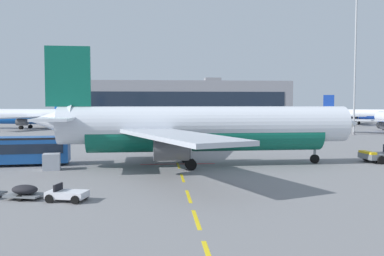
{
  "coord_description": "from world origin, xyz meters",
  "views": [
    {
      "loc": [
        15.86,
        -22.06,
        6.5
      ],
      "look_at": [
        19.87,
        26.03,
        3.64
      ],
      "focal_mm": 38.67,
      "sensor_mm": 36.0,
      "label": 1
    }
  ],
  "objects_px": {
    "airliner_foreground": "(201,128)",
    "airliner_far_right": "(363,115)",
    "uld_cargo_container": "(52,162)",
    "baggage_train": "(5,191)",
    "apron_shuttle_bus": "(10,149)",
    "apron_light_mast_far": "(356,47)",
    "airliner_mid_left": "(21,116)"
  },
  "relations": [
    {
      "from": "airliner_foreground",
      "to": "airliner_far_right",
      "type": "relative_size",
      "value": 1.39
    },
    {
      "from": "airliner_foreground",
      "to": "apron_light_mast_far",
      "type": "height_order",
      "value": "apron_light_mast_far"
    },
    {
      "from": "airliner_mid_left",
      "to": "baggage_train",
      "type": "relative_size",
      "value": 2.46
    },
    {
      "from": "airliner_mid_left",
      "to": "uld_cargo_container",
      "type": "height_order",
      "value": "airliner_mid_left"
    },
    {
      "from": "apron_shuttle_bus",
      "to": "uld_cargo_container",
      "type": "relative_size",
      "value": 6.67
    },
    {
      "from": "baggage_train",
      "to": "uld_cargo_container",
      "type": "xyz_separation_m",
      "value": [
        0.07,
        12.19,
        0.27
      ]
    },
    {
      "from": "airliner_far_right",
      "to": "apron_light_mast_far",
      "type": "bearing_deg",
      "value": -119.3
    },
    {
      "from": "baggage_train",
      "to": "uld_cargo_container",
      "type": "height_order",
      "value": "uld_cargo_container"
    },
    {
      "from": "airliner_far_right",
      "to": "apron_shuttle_bus",
      "type": "distance_m",
      "value": 112.36
    },
    {
      "from": "airliner_foreground",
      "to": "apron_shuttle_bus",
      "type": "height_order",
      "value": "airliner_foreground"
    },
    {
      "from": "apron_shuttle_bus",
      "to": "uld_cargo_container",
      "type": "height_order",
      "value": "apron_shuttle_bus"
    },
    {
      "from": "airliner_foreground",
      "to": "uld_cargo_container",
      "type": "xyz_separation_m",
      "value": [
        -14.9,
        -1.61,
        -3.15
      ]
    },
    {
      "from": "airliner_far_right",
      "to": "baggage_train",
      "type": "xyz_separation_m",
      "value": [
        -74.3,
        -94.97,
        -2.47
      ]
    },
    {
      "from": "apron_light_mast_far",
      "to": "airliner_foreground",
      "type": "bearing_deg",
      "value": -132.14
    },
    {
      "from": "airliner_mid_left",
      "to": "baggage_train",
      "type": "height_order",
      "value": "airliner_mid_left"
    },
    {
      "from": "apron_light_mast_far",
      "to": "uld_cargo_container",
      "type": "bearing_deg",
      "value": -140.83
    },
    {
      "from": "apron_shuttle_bus",
      "to": "baggage_train",
      "type": "relative_size",
      "value": 1.06
    },
    {
      "from": "baggage_train",
      "to": "uld_cargo_container",
      "type": "distance_m",
      "value": 12.19
    },
    {
      "from": "airliner_foreground",
      "to": "uld_cargo_container",
      "type": "distance_m",
      "value": 15.31
    },
    {
      "from": "uld_cargo_container",
      "to": "airliner_foreground",
      "type": "bearing_deg",
      "value": 6.15
    },
    {
      "from": "apron_shuttle_bus",
      "to": "apron_light_mast_far",
      "type": "distance_m",
      "value": 70.11
    },
    {
      "from": "uld_cargo_container",
      "to": "apron_shuttle_bus",
      "type": "bearing_deg",
      "value": 148.02
    },
    {
      "from": "airliner_foreground",
      "to": "baggage_train",
      "type": "relative_size",
      "value": 3.0
    },
    {
      "from": "airliner_foreground",
      "to": "airliner_far_right",
      "type": "distance_m",
      "value": 100.54
    },
    {
      "from": "airliner_far_right",
      "to": "uld_cargo_container",
      "type": "distance_m",
      "value": 111.2
    },
    {
      "from": "airliner_far_right",
      "to": "airliner_mid_left",
      "type": "bearing_deg",
      "value": -171.75
    },
    {
      "from": "baggage_train",
      "to": "apron_light_mast_far",
      "type": "relative_size",
      "value": 0.39
    },
    {
      "from": "baggage_train",
      "to": "apron_light_mast_far",
      "type": "xyz_separation_m",
      "value": [
        51.24,
        53.87,
        17.7
      ]
    },
    {
      "from": "apron_shuttle_bus",
      "to": "apron_light_mast_far",
      "type": "relative_size",
      "value": 0.41
    },
    {
      "from": "airliner_far_right",
      "to": "apron_shuttle_bus",
      "type": "xyz_separation_m",
      "value": [
        -79.27,
        -79.63,
        -1.25
      ]
    },
    {
      "from": "apron_light_mast_far",
      "to": "apron_shuttle_bus",
      "type": "bearing_deg",
      "value": -145.57
    },
    {
      "from": "apron_light_mast_far",
      "to": "baggage_train",
      "type": "bearing_deg",
      "value": -133.56
    }
  ]
}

